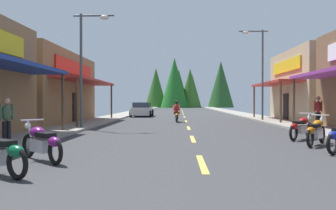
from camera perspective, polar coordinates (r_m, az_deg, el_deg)
The scene contains 16 objects.
ground at distance 33.84m, azimuth 2.76°, elevation -2.01°, with size 10.77×96.82×0.10m, color #38383A.
sidewalk_left at distance 34.36m, azimuth -8.28°, elevation -1.79°, with size 2.39×96.82×0.12m, color gray.
sidewalk_right at distance 34.58m, azimuth 13.74°, elevation -1.79°, with size 2.39×96.82×0.12m, color gray.
centerline_dashes at distance 35.04m, azimuth 2.73°, elevation -1.83°, with size 0.16×69.05×0.01m.
storefront_left_far at distance 25.09m, azimuth -22.12°, elevation 2.72°, with size 7.80×10.95×4.87m.
storefront_right_far at distance 28.49m, azimuth 25.81°, elevation 2.98°, with size 8.35×9.01×5.41m.
streetlamp_left at distance 18.51m, azimuth -13.64°, elevation 8.48°, with size 2.19×0.30×6.19m.
streetlamp_right at distance 26.23m, azimuth 15.21°, elevation 7.02°, with size 2.19×0.30×6.90m.
motorcycle_parked_right_3 at distance 12.54m, azimuth 24.02°, elevation -4.09°, with size 1.35×1.78×1.04m.
motorcycle_parked_right_4 at distance 14.19m, azimuth 21.85°, elevation -3.54°, with size 1.51×1.65×1.04m.
motorcycle_parked_left_2 at distance 8.98m, azimuth -20.84°, elevation -5.93°, with size 1.65×1.52×1.04m.
rider_cruising_lead at distance 24.21m, azimuth 1.49°, elevation -1.39°, with size 0.60×2.14×1.57m.
pedestrian_by_shop at distance 12.77m, azimuth -25.91°, elevation -1.97°, with size 0.37×0.54×1.63m.
pedestrian_browsing at distance 20.47m, azimuth 24.32°, elevation -0.72°, with size 0.54×0.37×1.79m.
parked_car_curbside at distance 33.09m, azimuth -4.47°, elevation -0.80°, with size 2.07×4.31×1.40m.
treeline_backdrop at distance 81.71m, azimuth 3.67°, elevation 3.21°, with size 22.14×10.28×11.94m.
Camera 1 is at (-0.57, -0.39, 1.51)m, focal length 35.61 mm.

